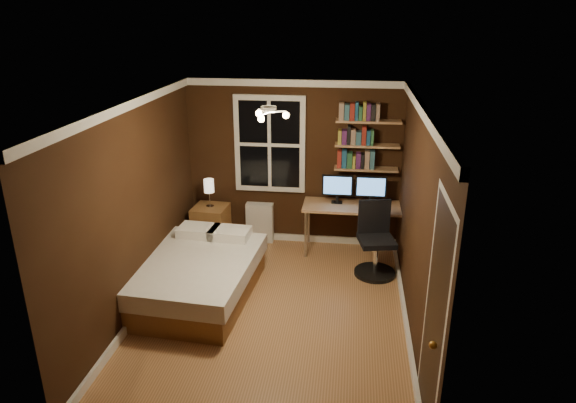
# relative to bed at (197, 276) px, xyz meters

# --- Properties ---
(floor) EXTENTS (4.20, 4.20, 0.00)m
(floor) POSITION_rel_bed_xyz_m (1.00, -0.25, -0.28)
(floor) COLOR brown
(floor) RESTS_ON ground
(wall_back) EXTENTS (3.20, 0.04, 2.50)m
(wall_back) POSITION_rel_bed_xyz_m (1.00, 1.85, 0.97)
(wall_back) COLOR black
(wall_back) RESTS_ON ground
(wall_left) EXTENTS (0.04, 4.20, 2.50)m
(wall_left) POSITION_rel_bed_xyz_m (-0.60, -0.25, 0.97)
(wall_left) COLOR black
(wall_left) RESTS_ON ground
(wall_right) EXTENTS (0.04, 4.20, 2.50)m
(wall_right) POSITION_rel_bed_xyz_m (2.60, -0.25, 0.97)
(wall_right) COLOR black
(wall_right) RESTS_ON ground
(ceiling) EXTENTS (3.20, 4.20, 0.02)m
(ceiling) POSITION_rel_bed_xyz_m (1.00, -0.25, 2.22)
(ceiling) COLOR white
(ceiling) RESTS_ON wall_back
(window) EXTENTS (1.06, 0.06, 1.46)m
(window) POSITION_rel_bed_xyz_m (0.65, 1.81, 1.27)
(window) COLOR silver
(window) RESTS_ON wall_back
(door) EXTENTS (0.03, 0.82, 2.05)m
(door) POSITION_rel_bed_xyz_m (2.59, -1.80, 0.75)
(door) COLOR black
(door) RESTS_ON ground
(door_knob) EXTENTS (0.06, 0.06, 0.06)m
(door_knob) POSITION_rel_bed_xyz_m (2.55, -2.10, 0.72)
(door_knob) COLOR gold
(door_knob) RESTS_ON door
(ceiling_fixture) EXTENTS (0.44, 0.44, 0.18)m
(ceiling_fixture) POSITION_rel_bed_xyz_m (1.00, -0.35, 2.12)
(ceiling_fixture) COLOR beige
(ceiling_fixture) RESTS_ON ceiling
(bookshelf_lower) EXTENTS (0.92, 0.22, 0.03)m
(bookshelf_lower) POSITION_rel_bed_xyz_m (2.08, 1.73, 0.97)
(bookshelf_lower) COLOR #B07D55
(bookshelf_lower) RESTS_ON wall_back
(books_row_lower) EXTENTS (0.48, 0.16, 0.23)m
(books_row_lower) POSITION_rel_bed_xyz_m (2.08, 1.73, 1.10)
(books_row_lower) COLOR maroon
(books_row_lower) RESTS_ON bookshelf_lower
(bookshelf_middle) EXTENTS (0.92, 0.22, 0.03)m
(bookshelf_middle) POSITION_rel_bed_xyz_m (2.08, 1.73, 1.32)
(bookshelf_middle) COLOR #B07D55
(bookshelf_middle) RESTS_ON wall_back
(books_row_middle) EXTENTS (0.48, 0.16, 0.23)m
(books_row_middle) POSITION_rel_bed_xyz_m (2.08, 1.73, 1.45)
(books_row_middle) COLOR navy
(books_row_middle) RESTS_ON bookshelf_middle
(bookshelf_upper) EXTENTS (0.92, 0.22, 0.03)m
(bookshelf_upper) POSITION_rel_bed_xyz_m (2.08, 1.73, 1.67)
(bookshelf_upper) COLOR #B07D55
(bookshelf_upper) RESTS_ON wall_back
(books_row_upper) EXTENTS (0.54, 0.16, 0.23)m
(books_row_upper) POSITION_rel_bed_xyz_m (2.08, 1.73, 1.80)
(books_row_upper) COLOR #255835
(books_row_upper) RESTS_ON bookshelf_upper
(bed) EXTENTS (1.51, 2.00, 0.65)m
(bed) POSITION_rel_bed_xyz_m (0.00, 0.00, 0.00)
(bed) COLOR brown
(bed) RESTS_ON ground
(nightstand) EXTENTS (0.53, 0.53, 0.62)m
(nightstand) POSITION_rel_bed_xyz_m (-0.23, 1.52, 0.03)
(nightstand) COLOR brown
(nightstand) RESTS_ON ground
(bedside_lamp) EXTENTS (0.15, 0.15, 0.43)m
(bedside_lamp) POSITION_rel_bed_xyz_m (-0.23, 1.52, 0.56)
(bedside_lamp) COLOR #F3E7CB
(bedside_lamp) RESTS_ON nightstand
(radiator) EXTENTS (0.42, 0.15, 0.63)m
(radiator) POSITION_rel_bed_xyz_m (0.49, 1.74, 0.04)
(radiator) COLOR silver
(radiator) RESTS_ON ground
(desk) EXTENTS (1.57, 0.59, 0.75)m
(desk) POSITION_rel_bed_xyz_m (1.97, 1.53, 0.41)
(desk) COLOR #B07D55
(desk) RESTS_ON ground
(monitor_left) EXTENTS (0.45, 0.12, 0.43)m
(monitor_left) POSITION_rel_bed_xyz_m (1.68, 1.61, 0.68)
(monitor_left) COLOR black
(monitor_left) RESTS_ON desk
(monitor_right) EXTENTS (0.45, 0.12, 0.43)m
(monitor_right) POSITION_rel_bed_xyz_m (2.16, 1.61, 0.68)
(monitor_right) COLOR black
(monitor_right) RESTS_ON desk
(desk_lamp) EXTENTS (0.14, 0.32, 0.44)m
(desk_lamp) POSITION_rel_bed_xyz_m (2.67, 1.42, 0.69)
(desk_lamp) COLOR silver
(desk_lamp) RESTS_ON desk
(office_chair) EXTENTS (0.56, 0.56, 1.02)m
(office_chair) POSITION_rel_bed_xyz_m (2.24, 0.91, 0.11)
(office_chair) COLOR black
(office_chair) RESTS_ON ground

